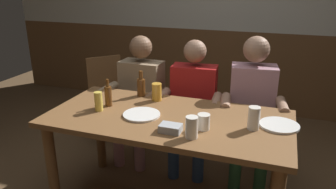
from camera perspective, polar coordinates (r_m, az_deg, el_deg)
The scene contains 16 objects.
back_wall_wainscot at distance 4.54m, azimuth 9.64°, elevation 4.31°, with size 6.43×0.12×1.07m, color brown.
dining_table at distance 2.41m, azimuth -0.05°, elevation -6.27°, with size 1.75×0.85×0.78m.
person_0 at distance 3.16m, azimuth -5.06°, elevation 0.30°, with size 0.55×0.52×1.21m.
person_1 at distance 2.98m, azimuth 4.26°, elevation -1.01°, with size 0.57×0.53×1.21m.
person_2 at distance 2.90m, azimuth 14.41°, elevation -1.48°, with size 0.55×0.57×1.27m.
chair_empty_near_right at distance 3.78m, azimuth -10.34°, elevation 0.17°, with size 0.62×0.62×0.88m.
condiment_caddy at distance 2.12m, azimuth 0.45°, elevation -5.89°, with size 0.14×0.10×0.05m, color #B2B7BC.
plate_0 at distance 2.33m, azimuth 18.81°, elevation -5.08°, with size 0.26×0.26×0.01m, color white.
plate_1 at distance 2.38m, azimuth -4.62°, elevation -3.51°, with size 0.27×0.27×0.01m, color white.
bottle_0 at distance 2.57m, azimuth -10.37°, elevation -0.18°, with size 0.06×0.06×0.22m.
bottle_1 at distance 2.75m, azimuth -4.70°, elevation 1.43°, with size 0.07×0.07×0.22m.
pint_glass_0 at distance 2.21m, azimuth 14.70°, elevation -4.04°, with size 0.08×0.08×0.16m, color white.
pint_glass_1 at distance 2.16m, azimuth 6.21°, elevation -4.74°, with size 0.08×0.08×0.10m, color white.
pint_glass_2 at distance 2.64m, azimuth -1.97°, elevation 0.44°, with size 0.08×0.08×0.14m, color gold.
pint_glass_3 at distance 2.04m, azimuth 4.15°, elevation -5.72°, with size 0.08×0.08×0.14m, color white.
pint_glass_4 at distance 2.49m, azimuth -12.00°, elevation -1.19°, with size 0.06×0.06×0.15m, color #E5C64C.
Camera 1 is at (0.73, -2.03, 1.72)m, focal length 35.00 mm.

